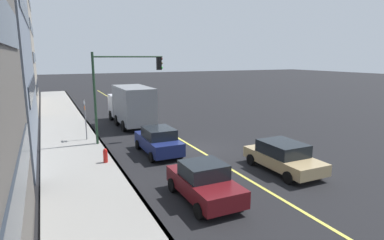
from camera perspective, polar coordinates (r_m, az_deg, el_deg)
ground at (r=20.36m, az=0.83°, el=-5.27°), size 200.00×200.00×0.00m
sidewalk_slab at (r=18.49m, az=-19.73°, el=-7.46°), size 80.00×3.84×0.15m
curb_edge at (r=18.72m, az=-14.08°, el=-6.89°), size 80.00×0.16×0.15m
lane_stripe_center at (r=20.35m, az=0.83°, el=-5.26°), size 80.00×0.16×0.01m
car_tan at (r=17.06m, az=16.16°, el=-6.32°), size 4.42×2.12×1.51m
car_navy at (r=19.28m, az=-6.12°, el=-3.74°), size 4.28×1.96×1.64m
car_maroon at (r=13.20m, az=2.18°, el=-11.13°), size 3.97×1.98×1.59m
truck_gray at (r=27.54m, az=-10.94°, el=2.70°), size 7.49×2.63×3.40m
traffic_light_mast at (r=21.56m, az=-12.67°, el=6.84°), size 0.28×4.78×6.14m
street_sign_post at (r=22.93m, az=-18.74°, el=0.47°), size 0.60×0.08×2.95m
fire_hydrant at (r=17.95m, az=-15.40°, el=-6.44°), size 0.24×0.24×0.94m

